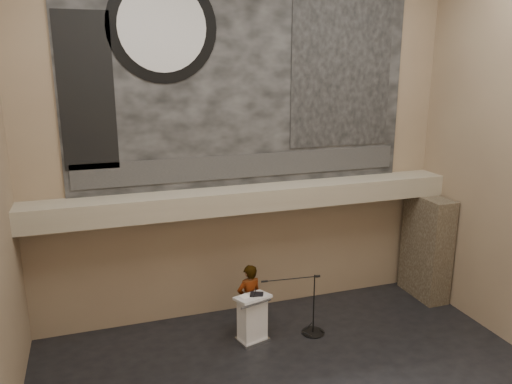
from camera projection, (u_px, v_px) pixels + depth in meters
name	position (u px, v px, depth m)	size (l,w,h in m)	color
wall_back	(245.00, 140.00, 11.55)	(10.00, 0.02, 8.50)	#836C53
soffit	(251.00, 198.00, 11.51)	(10.00, 0.80, 0.50)	gray
sprinkler_left	(183.00, 217.00, 11.04)	(0.04, 0.04, 0.06)	#B2893D
sprinkler_right	(325.00, 203.00, 12.12)	(0.04, 0.04, 0.06)	#B2893D
banner	(245.00, 76.00, 11.15)	(8.00, 0.05, 5.00)	black
banner_text_strip	(246.00, 166.00, 11.63)	(7.76, 0.02, 0.55)	#2B2B2B
banner_clock_rim	(162.00, 27.00, 10.31)	(2.30, 2.30, 0.02)	black
banner_clock_face	(163.00, 27.00, 10.29)	(1.84, 1.84, 0.02)	silver
banner_building_print	(342.00, 71.00, 11.82)	(2.60, 0.02, 3.60)	black
banner_brick_print	(86.00, 92.00, 10.15)	(1.10, 0.02, 3.20)	black
stone_pier	(426.00, 247.00, 12.93)	(0.60, 1.40, 2.70)	#3E3326
lectern	(252.00, 319.00, 10.93)	(0.82, 0.68, 1.13)	silver
binder	(257.00, 294.00, 10.81)	(0.29, 0.23, 0.04)	black
papers	(246.00, 297.00, 10.74)	(0.20, 0.28, 0.01)	white
speaker_person	(249.00, 299.00, 11.24)	(0.60, 0.39, 1.65)	silver
mic_stand	(311.00, 325.00, 11.34)	(1.47, 0.52, 1.44)	black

